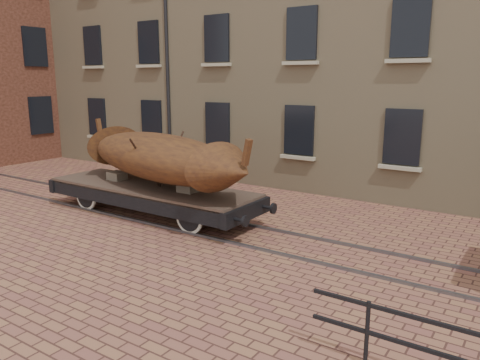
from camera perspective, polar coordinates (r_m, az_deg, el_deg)
The scene contains 4 objects.
ground at distance 11.41m, azimuth 6.91°, elevation -8.02°, with size 90.00×90.00×0.00m, color brown.
rail_track at distance 11.40m, azimuth 6.92°, elevation -7.88°, with size 30.00×1.52×0.06m.
flatcar_wagon at distance 13.91m, azimuth -10.79°, elevation -1.38°, with size 7.54×2.04×1.14m.
iron_boat at distance 13.44m, azimuth -9.83°, elevation 2.84°, with size 7.45×3.54×1.76m.
Camera 1 is at (4.78, -9.58, 3.93)m, focal length 35.00 mm.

